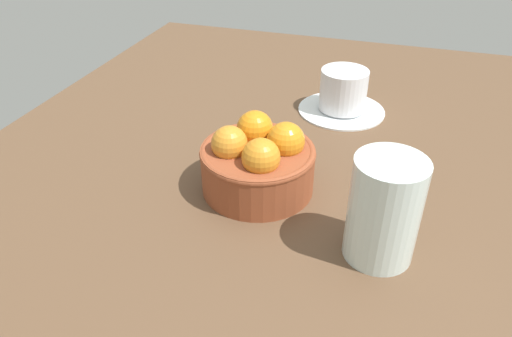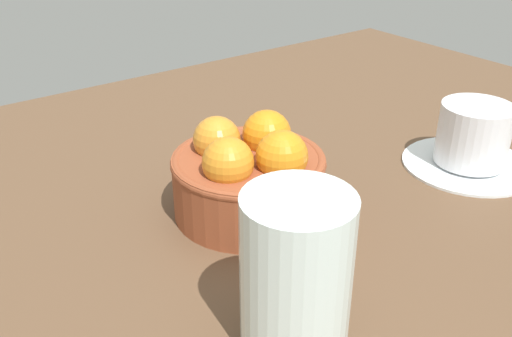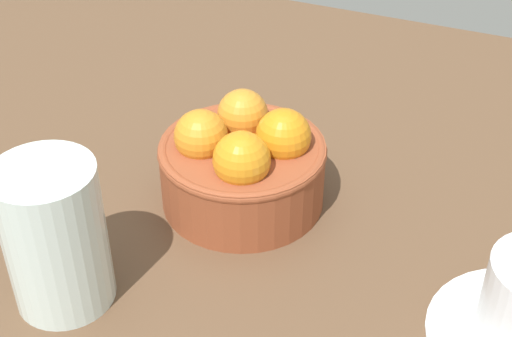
% 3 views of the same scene
% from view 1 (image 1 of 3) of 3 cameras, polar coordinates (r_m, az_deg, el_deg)
% --- Properties ---
extents(ground_plane, '(1.24, 0.86, 0.04)m').
position_cam_1_polar(ground_plane, '(0.64, 0.19, -3.72)').
color(ground_plane, brown).
extents(terracotta_bowl, '(0.14, 0.14, 0.09)m').
position_cam_1_polar(terracotta_bowl, '(0.60, 0.23, 0.89)').
color(terracotta_bowl, brown).
rests_on(terracotta_bowl, ground_plane).
extents(coffee_cup, '(0.14, 0.14, 0.07)m').
position_cam_1_polar(coffee_cup, '(0.81, 10.24, 8.62)').
color(coffee_cup, white).
rests_on(coffee_cup, ground_plane).
extents(water_glass, '(0.07, 0.07, 0.12)m').
position_cam_1_polar(water_glass, '(0.51, 14.90, -4.76)').
color(water_glass, silver).
rests_on(water_glass, ground_plane).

